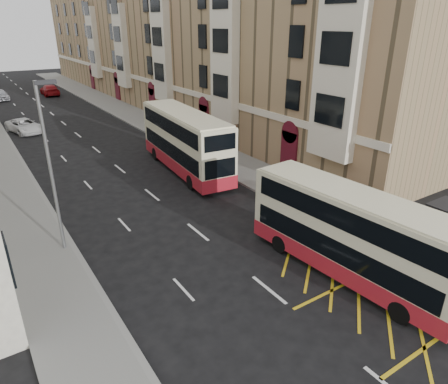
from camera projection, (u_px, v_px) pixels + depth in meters
ground at (343, 350)px, 13.71m from camera, size 200.00×200.00×0.00m
pavement_right at (168, 131)px, 40.77m from camera, size 4.00×120.00×0.15m
kerb_right at (150, 134)px, 39.76m from camera, size 0.25×120.00×0.15m
kerb_left at (18, 154)px, 33.69m from camera, size 0.25×120.00×0.15m
road_markings at (54, 115)px, 48.27m from camera, size 10.00×110.00×0.01m
terrace_right at (161, 45)px, 53.14m from camera, size 10.75×79.00×15.25m
guard_railing at (341, 219)px, 20.95m from camera, size 0.06×6.56×1.01m
street_lamp_near at (50, 161)px, 17.89m from camera, size 0.93×0.18×8.00m
double_decker_front at (351, 235)px, 17.06m from camera, size 2.99×9.95×3.91m
double_decker_rear at (185, 142)px, 29.36m from camera, size 3.56×11.36×4.46m
pedestrian_mid at (415, 227)px, 19.97m from camera, size 0.75×0.59×1.54m
pedestrian_far at (353, 207)px, 21.91m from camera, size 1.12×0.83×1.77m
white_van at (24, 126)px, 40.37m from camera, size 3.43×5.38×1.38m
car_silver at (0, 95)px, 57.16m from camera, size 2.20×4.67×1.54m
car_red at (50, 90)px, 61.15m from camera, size 2.33×5.50×1.58m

